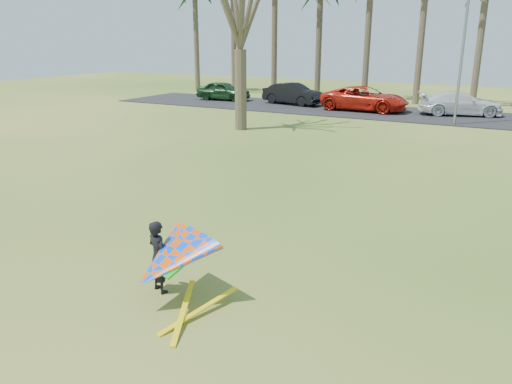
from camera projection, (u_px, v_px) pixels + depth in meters
The scene contains 8 objects.
ground at pixel (212, 264), 10.90m from camera, with size 100.00×100.00×0.00m, color #245A13.
parking_strip at pixel (428, 115), 31.89m from camera, with size 46.00×7.00×0.06m, color black.
streetlight at pixel (466, 44), 27.08m from camera, with size 2.28×0.18×8.00m.
car_0 at pixel (223, 91), 39.52m from camera, with size 1.73×4.29×1.46m, color #17391B.
car_1 at pixel (293, 94), 36.91m from camera, with size 1.64×4.69×1.55m, color black.
car_2 at pixel (365, 99), 33.64m from camera, with size 2.67×5.78×1.61m, color red.
car_3 at pixel (460, 104), 31.63m from camera, with size 2.06×5.06×1.47m, color white.
kite_flyer at pixel (168, 260), 9.09m from camera, with size 2.13×2.39×2.02m.
Camera 1 is at (5.60, -8.29, 4.69)m, focal length 35.00 mm.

